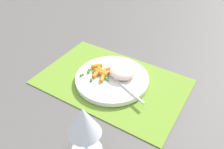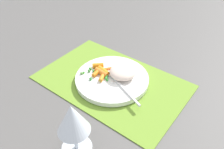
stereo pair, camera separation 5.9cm
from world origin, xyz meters
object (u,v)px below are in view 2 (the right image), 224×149
plate (112,79)px  fork (117,82)px  wine_glass (73,120)px  carrot_portion (101,71)px  rice_mound (123,72)px

plate → fork: bearing=158.1°
plate → wine_glass: 0.28m
plate → carrot_portion: 0.04m
carrot_portion → wine_glass: (-0.12, 0.25, 0.07)m
fork → carrot_portion: bearing=-6.7°
carrot_portion → wine_glass: size_ratio=0.54×
plate → wine_glass: (-0.08, 0.25, 0.09)m
wine_glass → carrot_portion: bearing=-63.3°
plate → rice_mound: rice_mound is taller
rice_mound → carrot_portion: (0.07, 0.03, -0.01)m
carrot_portion → fork: (-0.07, 0.01, -0.00)m
carrot_portion → fork: 0.07m
rice_mound → fork: bearing=98.8°
carrot_portion → wine_glass: wine_glass is taller
plate → carrot_portion: carrot_portion is taller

